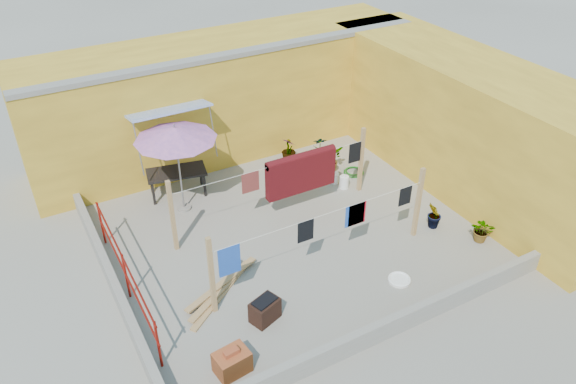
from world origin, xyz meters
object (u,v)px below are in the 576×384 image
object	(u,v)px
patio_umbrella	(175,134)
green_hose	(354,172)
white_basin	(399,280)
brazier	(265,310)
water_jug_a	(344,182)
water_jug_b	(335,178)
plant_back_a	(330,160)
brick_stack	(232,362)
outdoor_table	(176,173)

from	to	relation	value
patio_umbrella	green_hose	world-z (taller)	patio_umbrella
white_basin	green_hose	xyz separation A→B (m)	(1.67, 4.07, -0.01)
white_basin	brazier	bearing A→B (deg)	171.99
green_hose	water_jug_a	bearing A→B (deg)	-143.40
patio_umbrella	water_jug_b	world-z (taller)	patio_umbrella
brazier	plant_back_a	world-z (taller)	plant_back_a
brick_stack	outdoor_table	bearing A→B (deg)	79.11
patio_umbrella	brazier	xyz separation A→B (m)	(0.06, -4.29, -1.84)
brazier	green_hose	distance (m)	5.89
brazier	plant_back_a	distance (m)	5.76
brick_stack	white_basin	xyz separation A→B (m)	(4.00, 0.40, -0.18)
brick_stack	water_jug_a	bearing A→B (deg)	38.46
white_basin	water_jug_a	size ratio (longest dim) A/B	1.24
water_jug_b	plant_back_a	distance (m)	0.64
water_jug_a	patio_umbrella	bearing A→B (deg)	164.42
water_jug_b	plant_back_a	size ratio (longest dim) A/B	0.47
outdoor_table	green_hose	xyz separation A→B (m)	(4.55, -1.34, -0.58)
water_jug_b	green_hose	distance (m)	0.76
patio_umbrella	brazier	distance (m)	4.67
water_jug_a	plant_back_a	xyz separation A→B (m)	(0.12, 0.89, 0.19)
brick_stack	white_basin	distance (m)	4.03
green_hose	plant_back_a	world-z (taller)	plant_back_a
brazier	water_jug_a	distance (m)	5.08
brazier	water_jug_b	size ratio (longest dim) A/B	1.91
outdoor_table	white_basin	distance (m)	6.16
white_basin	water_jug_b	bearing A→B (deg)	76.52
green_hose	water_jug_b	bearing A→B (deg)	-167.35
outdoor_table	water_jug_b	distance (m)	4.13
outdoor_table	brick_stack	bearing A→B (deg)	-100.89
water_jug_a	white_basin	bearing A→B (deg)	-105.85
white_basin	plant_back_a	distance (m)	4.63
water_jug_a	water_jug_b	world-z (taller)	water_jug_a
water_jug_a	water_jug_b	distance (m)	0.33
patio_umbrella	water_jug_b	size ratio (longest dim) A/B	6.88
patio_umbrella	brazier	size ratio (longest dim) A/B	3.60
brick_stack	water_jug_a	xyz separation A→B (m)	(5.02, 3.99, -0.05)
brick_stack	water_jug_b	world-z (taller)	brick_stack
white_basin	green_hose	bearing A→B (deg)	67.70
brazier	water_jug_a	world-z (taller)	brazier
brazier	water_jug_a	bearing A→B (deg)	38.68
patio_umbrella	brick_stack	distance (m)	5.53
patio_umbrella	water_jug_a	xyz separation A→B (m)	(4.02, -1.12, -1.92)
outdoor_table	green_hose	world-z (taller)	outdoor_table
plant_back_a	green_hose	bearing A→B (deg)	-37.41
outdoor_table	white_basin	bearing A→B (deg)	-61.96
white_basin	water_jug_a	world-z (taller)	water_jug_a
outdoor_table	water_jug_a	world-z (taller)	outdoor_table
white_basin	water_jug_b	size ratio (longest dim) A/B	1.42
brazier	plant_back_a	bearing A→B (deg)	44.82
brazier	patio_umbrella	bearing A→B (deg)	90.75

